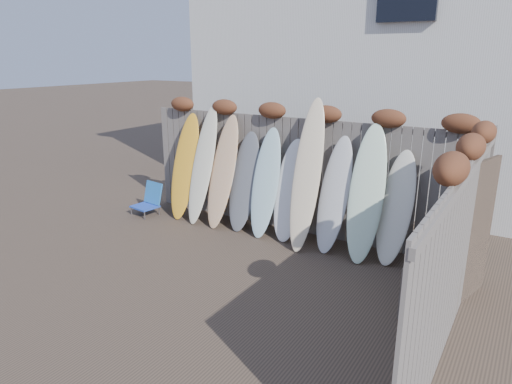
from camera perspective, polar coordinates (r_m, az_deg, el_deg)
The scene contains 17 objects.
ground at distance 6.42m, azimuth -5.79°, elevation -11.23°, with size 80.00×80.00×0.00m, color #493A2D.
back_fence at distance 7.88m, azimuth 4.97°, elevation 3.33°, with size 6.05×0.28×2.24m.
right_fence at distance 5.08m, azimuth 23.82°, elevation -6.18°, with size 0.28×4.40×2.24m.
house at distance 11.36m, azimuth 17.29°, elevation 16.99°, with size 8.50×5.50×6.33m.
beach_chair at distance 9.19m, azimuth -13.23°, elevation -0.95°, with size 0.52×0.55×0.61m.
wooden_crate at distance 5.84m, azimuth 20.85°, elevation -11.72°, with size 0.55×0.46×0.64m, color brown.
lattice_panel at distance 6.12m, azimuth 25.12°, elevation -4.91°, with size 0.05×1.21×1.82m, color #332B1F.
surfboard_0 at distance 8.76m, azimuth -8.88°, elevation 3.19°, with size 0.53×0.07×2.04m, color #FAAA23.
surfboard_1 at distance 8.45m, azimuth -6.68°, elevation 3.34°, with size 0.46×0.07×2.21m, color #EDE7C7.
surfboard_2 at distance 8.20m, azimuth -4.17°, elevation 2.53°, with size 0.52×0.07×2.08m, color #FDBA8F.
surfboard_3 at distance 8.05m, azimuth -1.50°, elevation 1.31°, with size 0.54×0.07×1.79m, color slate.
surfboard_4 at distance 7.76m, azimuth 1.21°, elevation 1.16°, with size 0.48×0.07×1.91m, color #A7CED7.
surfboard_5 at distance 7.62m, azimuth 4.30°, elevation 0.20°, with size 0.54×0.07×1.74m, color white.
surfboard_6 at distance 7.25m, azimuth 6.40°, elevation 2.14°, with size 0.45×0.07×2.47m, color beige.
surfboard_7 at distance 7.24m, azimuth 9.75°, elevation -0.35°, with size 0.49×0.07×1.88m, color silver.
surfboard_8 at distance 6.99m, azimuth 13.65°, elevation -0.20°, with size 0.52×0.07×2.12m, color #D6F8D7.
surfboard_9 at distance 7.03m, azimuth 17.08°, elevation -1.92°, with size 0.50×0.07×1.75m, color white.
Camera 1 is at (3.52, -4.45, 2.99)m, focal length 32.00 mm.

